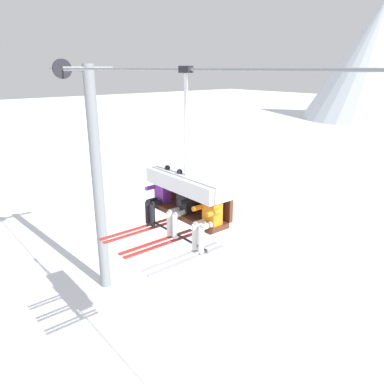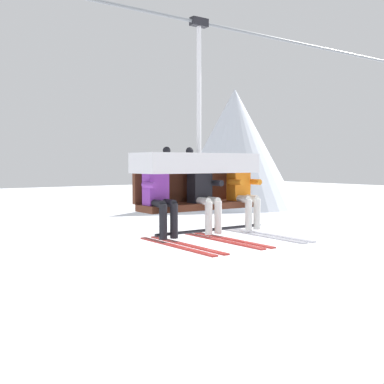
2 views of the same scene
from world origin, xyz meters
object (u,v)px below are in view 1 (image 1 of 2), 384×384
(skier_purple, at_px, (158,194))
(skier_orange, at_px, (207,217))
(skier_black, at_px, (181,204))
(chairlift_chair, at_px, (189,188))
(lift_tower_near, at_px, (97,178))

(skier_purple, xyz_separation_m, skier_orange, (1.55, -0.01, -0.02))
(skier_purple, xyz_separation_m, skier_black, (0.77, 0.00, 0.00))
(skier_black, bearing_deg, skier_orange, -0.50)
(skier_purple, distance_m, skier_black, 0.77)
(chairlift_chair, relative_size, skier_purple, 1.86)
(chairlift_chair, bearing_deg, lift_tower_near, 172.97)
(skier_purple, height_order, skier_orange, skier_purple)
(chairlift_chair, height_order, skier_black, chairlift_chair)
(lift_tower_near, height_order, skier_purple, lift_tower_near)
(lift_tower_near, relative_size, skier_black, 4.58)
(lift_tower_near, xyz_separation_m, chairlift_chair, (5.74, -0.71, 1.23))
(skier_black, relative_size, skier_orange, 1.00)
(chairlift_chair, distance_m, skier_black, 0.36)
(skier_purple, bearing_deg, lift_tower_near, 169.48)
(lift_tower_near, bearing_deg, skier_black, -9.13)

